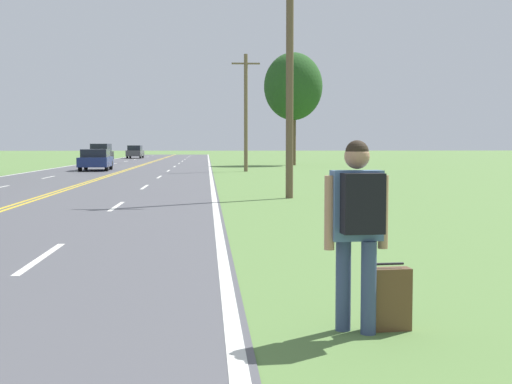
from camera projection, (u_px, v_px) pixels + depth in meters
The scene contains 8 objects.
hitchhiker_person at pixel (358, 216), 6.43m from camera, with size 0.60×0.43×1.76m.
suitcase at pixel (388, 299), 6.60m from camera, with size 0.42×0.20×0.63m.
utility_pole_midground at pixel (290, 51), 22.59m from camera, with size 1.80×0.24×9.08m.
utility_pole_far at pixel (246, 111), 45.42m from camera, with size 1.80×0.24×7.47m.
tree_mid_treeline at pixel (293, 87), 59.13m from camera, with size 4.87×4.87×9.35m.
car_dark_blue_sedan_nearest at pixel (96, 159), 47.09m from camera, with size 2.07×4.85×1.42m.
car_black_van_approaching at pixel (101, 153), 65.33m from camera, with size 1.80×4.08×1.80m.
car_dark_grey_sedan_mid_near at pixel (135, 152), 89.18m from camera, with size 1.86×4.89×1.62m.
Camera 1 is at (5.39, -3.36, 1.72)m, focal length 50.00 mm.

